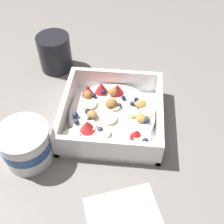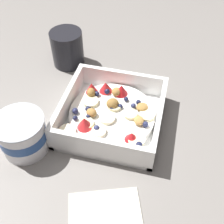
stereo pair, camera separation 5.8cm
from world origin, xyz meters
name	(u,v)px [view 1 (the left image)]	position (x,y,z in m)	size (l,w,h in m)	color
ground_plane	(119,116)	(0.00, 0.00, 0.00)	(2.40, 2.40, 0.00)	gray
fruit_bowl	(111,115)	(-0.02, 0.01, 0.02)	(0.20, 0.20, 0.06)	white
spoon	(87,73)	(0.13, 0.09, 0.00)	(0.05, 0.17, 0.01)	silver
yogurt_cup	(26,145)	(-0.12, 0.16, 0.04)	(0.09, 0.09, 0.08)	white
coffee_mug	(54,52)	(0.16, 0.17, 0.05)	(0.09, 0.09, 0.09)	black
folded_napkin	(126,224)	(-0.23, -0.03, 0.00)	(0.12, 0.12, 0.01)	silver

